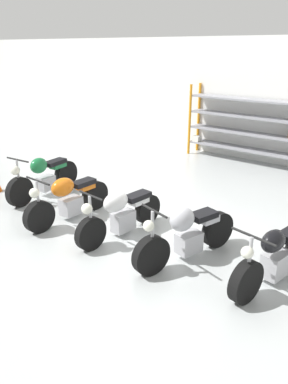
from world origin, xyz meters
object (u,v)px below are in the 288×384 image
motorcycle_silver (187,234)px  motorcycle_orange (68,199)px  motorcycle_green (44,177)px  motorcycle_black (275,256)px  shelving_rack (261,128)px  motorcycle_white (121,213)px

motorcycle_silver → motorcycle_orange: bearing=-71.0°
motorcycle_green → motorcycle_black: size_ratio=1.04×
motorcycle_green → motorcycle_silver: size_ratio=1.03×
shelving_rack → motorcycle_black: bearing=-65.5°
motorcycle_orange → motorcycle_white: motorcycle_orange is taller
motorcycle_white → motorcycle_green: bearing=-92.8°
motorcycle_white → motorcycle_black: 2.79m
motorcycle_white → motorcycle_black: bearing=101.3°
motorcycle_orange → motorcycle_black: size_ratio=1.01×
shelving_rack → motorcycle_white: 5.99m
motorcycle_orange → motorcycle_green: bearing=-107.9°
motorcycle_silver → motorcycle_black: bearing=116.6°
shelving_rack → motorcycle_white: (-0.20, -5.95, -0.65)m
shelving_rack → motorcycle_silver: size_ratio=2.20×
motorcycle_green → shelving_rack: bearing=146.0°
motorcycle_orange → motorcycle_silver: size_ratio=1.00×
motorcycle_orange → motorcycle_silver: bearing=95.3°
motorcycle_black → motorcycle_green: bearing=-79.9°
motorcycle_green → motorcycle_silver: 4.15m
shelving_rack → motorcycle_orange: size_ratio=2.20×
motorcycle_orange → motorcycle_silver: 2.69m
shelving_rack → motorcycle_white: bearing=-91.9°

